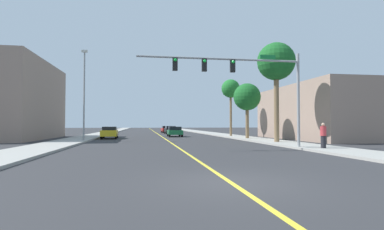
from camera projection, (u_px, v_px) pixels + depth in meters
ground at (158, 134)px, 50.29m from camera, size 192.00×192.00×0.00m
sidewalk_left at (100, 134)px, 48.80m from camera, size 3.32×168.00×0.15m
sidewalk_right at (214, 134)px, 51.78m from camera, size 3.32×168.00×0.15m
lane_marking_center at (158, 134)px, 50.29m from camera, size 0.16×144.00×0.01m
building_right_near at (344, 113)px, 35.29m from camera, size 14.59×16.70×6.01m
traffic_signal_mast at (246, 76)px, 20.51m from camera, size 11.18×0.36×6.45m
street_lamp at (84, 90)px, 29.60m from camera, size 0.56×0.28×8.79m
palm_near at (276, 63)px, 26.93m from camera, size 3.33×3.33×8.77m
palm_mid at (247, 97)px, 33.64m from camera, size 3.00×3.00×6.06m
palm_far at (231, 89)px, 40.54m from camera, size 2.46×2.46×7.52m
car_yellow at (110, 132)px, 35.61m from camera, size 1.94×4.14×1.40m
car_red at (167, 129)px, 59.82m from camera, size 2.10×4.32×1.34m
car_black at (170, 130)px, 52.94m from camera, size 1.92×4.51×1.37m
car_green at (175, 131)px, 41.30m from camera, size 1.93×4.23×1.35m
pedestrian at (323, 136)px, 19.64m from camera, size 0.38×0.38×1.63m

